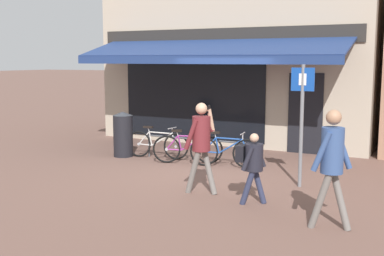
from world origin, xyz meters
TOP-DOWN VIEW (x-y plane):
  - ground_plane at (0.00, 0.00)m, footprint 160.00×160.00m
  - shop_front at (-0.79, 4.46)m, footprint 8.06×4.71m
  - bike_rack_rail at (-0.49, 0.74)m, footprint 2.65×0.04m
  - bicycle_silver at (-1.50, 0.69)m, footprint 1.66×0.52m
  - bicycle_purple at (-0.54, 0.48)m, footprint 1.56×0.74m
  - bicycle_blue at (0.41, 0.51)m, footprint 1.67×0.54m
  - pedestrian_adult at (0.88, -1.71)m, footprint 0.60×0.50m
  - pedestrian_child at (1.92, -1.89)m, footprint 0.52×0.54m
  - pedestrian_second_adult at (3.36, -2.55)m, footprint 0.61×0.46m
  - litter_bin at (-2.39, 0.49)m, footprint 0.50×0.50m
  - parking_sign at (2.38, -0.42)m, footprint 0.44×0.07m

SIDE VIEW (x-z plane):
  - ground_plane at x=0.00m, z-range 0.00..0.00m
  - bicycle_silver at x=-1.50m, z-range -0.04..0.76m
  - bicycle_purple at x=-0.54m, z-range -0.04..0.77m
  - bicycle_blue at x=0.41m, z-range -0.04..0.78m
  - bike_rack_rail at x=-0.49m, z-range 0.17..0.74m
  - litter_bin at x=-2.39m, z-range 0.00..1.15m
  - pedestrian_child at x=1.92m, z-range 0.14..1.37m
  - pedestrian_adult at x=0.88m, z-range 0.19..1.88m
  - pedestrian_second_adult at x=3.36m, z-range 0.20..1.96m
  - parking_sign at x=2.38m, z-range 0.27..2.62m
  - shop_front at x=-0.79m, z-range 0.00..5.27m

